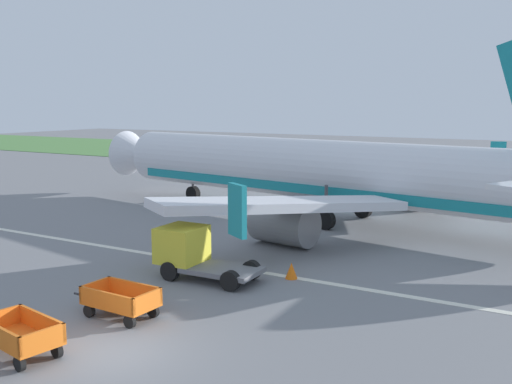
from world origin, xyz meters
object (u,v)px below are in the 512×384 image
baggage_cart_second_in_row (21,335)px  traffic_cone_near_plane (291,271)px  airplane (325,172)px  baggage_cart_third_in_row (120,300)px  service_truck_beside_carts (192,251)px

baggage_cart_second_in_row → traffic_cone_near_plane: bearing=71.9°
airplane → traffic_cone_near_plane: airplane is taller
baggage_cart_second_in_row → traffic_cone_near_plane: baggage_cart_second_in_row is taller
baggage_cart_third_in_row → traffic_cone_near_plane: size_ratio=5.26×
baggage_cart_third_in_row → service_truck_beside_carts: size_ratio=0.81×
airplane → service_truck_beside_carts: airplane is taller
service_truck_beside_carts → airplane: bearing=89.6°
airplane → traffic_cone_near_plane: (3.65, -11.91, -2.71)m
baggage_cart_third_in_row → airplane: bearing=91.8°
baggage_cart_second_in_row → baggage_cart_third_in_row: 3.72m
airplane → baggage_cart_second_in_row: airplane is taller
airplane → baggage_cart_second_in_row: bearing=-89.5°
airplane → baggage_cart_third_in_row: bearing=-88.2°
baggage_cart_second_in_row → service_truck_beside_carts: 8.73m
baggage_cart_second_in_row → baggage_cart_third_in_row: same height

